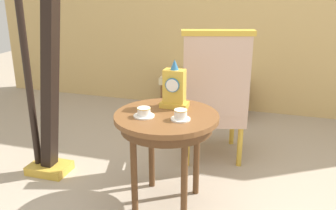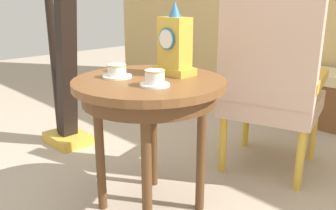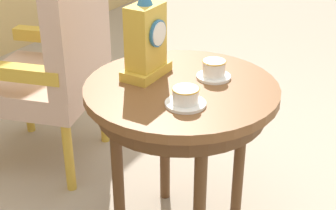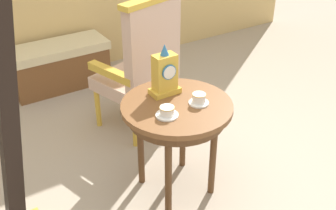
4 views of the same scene
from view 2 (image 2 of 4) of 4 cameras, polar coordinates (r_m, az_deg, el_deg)
The scene contains 7 objects.
side_table at distance 1.65m, azimuth -2.95°, elevation 1.42°, with size 0.69×0.69×0.66m.
teacup_left at distance 1.66m, azimuth -8.17°, elevation 5.25°, with size 0.14×0.14×0.06m.
teacup_right at distance 1.49m, azimuth -2.11°, elevation 4.21°, with size 0.13×0.13×0.07m.
mantel_clock at distance 1.70m, azimuth 1.02°, elevation 9.34°, with size 0.19×0.11×0.34m.
armchair at distance 2.10m, azimuth 15.95°, elevation 4.45°, with size 0.67×0.66×1.14m.
harp at distance 2.51m, azimuth -16.45°, elevation 10.09°, with size 0.40×0.24×1.86m.
window_bench at distance 3.30m, azimuth 20.58°, elevation 1.79°, with size 0.96×0.40×0.44m.
Camera 2 is at (1.14, -0.96, 1.02)m, focal length 38.52 mm.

